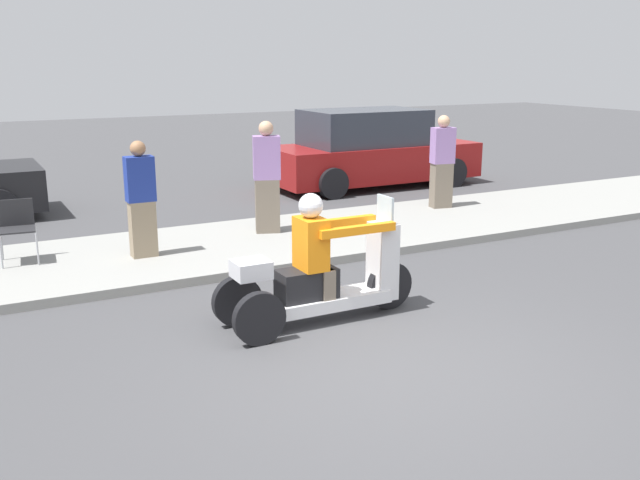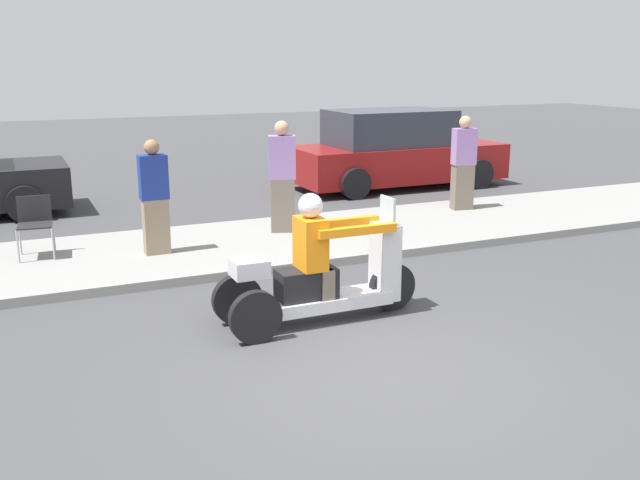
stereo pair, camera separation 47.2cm
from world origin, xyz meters
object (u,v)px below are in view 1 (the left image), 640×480
(parked_car_lot_center, at_px, (370,151))
(spectator_mid_group, at_px, (267,179))
(folding_chair_set_back, at_px, (17,224))
(motorcycle_trike, at_px, (320,276))
(spectator_with_child, at_px, (442,163))
(spectator_near_curb, at_px, (141,201))

(parked_car_lot_center, bearing_deg, spectator_mid_group, -139.76)
(spectator_mid_group, relative_size, parked_car_lot_center, 0.37)
(folding_chair_set_back, bearing_deg, parked_car_lot_center, 23.45)
(motorcycle_trike, xyz_separation_m, spectator_mid_group, (0.95, 3.57, 0.44))
(spectator_with_child, relative_size, folding_chair_set_back, 2.03)
(motorcycle_trike, bearing_deg, spectator_mid_group, 75.05)
(motorcycle_trike, xyz_separation_m, folding_chair_set_back, (-2.66, 3.62, 0.12))
(spectator_mid_group, xyz_separation_m, spectator_with_child, (3.56, 0.27, -0.03))
(folding_chair_set_back, distance_m, parked_car_lot_center, 8.22)
(spectator_mid_group, bearing_deg, motorcycle_trike, -104.95)
(spectator_mid_group, height_order, spectator_with_child, spectator_mid_group)
(motorcycle_trike, relative_size, spectator_near_curb, 1.43)
(motorcycle_trike, xyz_separation_m, spectator_near_curb, (-1.12, 3.07, 0.38))
(spectator_near_curb, distance_m, parked_car_lot_center, 7.12)
(motorcycle_trike, height_order, parked_car_lot_center, parked_car_lot_center)
(spectator_mid_group, xyz_separation_m, spectator_near_curb, (-2.08, -0.50, -0.07))
(spectator_mid_group, bearing_deg, folding_chair_set_back, 179.14)
(folding_chair_set_back, xyz_separation_m, parked_car_lot_center, (7.54, 3.27, 0.16))
(folding_chair_set_back, height_order, parked_car_lot_center, parked_car_lot_center)
(spectator_with_child, bearing_deg, parked_car_lot_center, 83.18)
(motorcycle_trike, height_order, spectator_with_child, spectator_with_child)
(motorcycle_trike, bearing_deg, spectator_with_child, 40.38)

